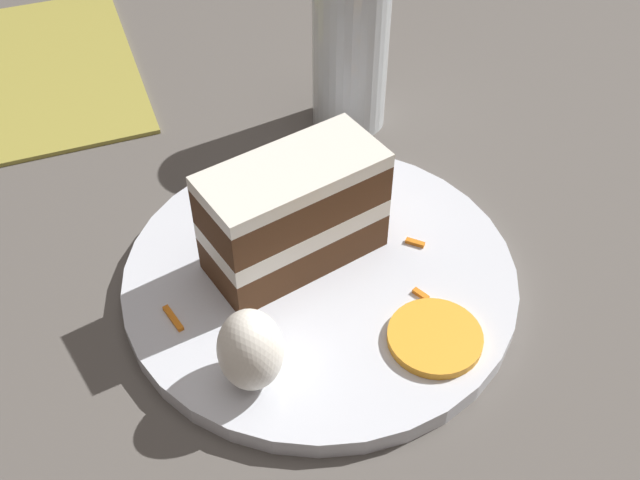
{
  "coord_description": "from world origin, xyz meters",
  "views": [
    {
      "loc": [
        0.38,
        -0.09,
        0.42
      ],
      "look_at": [
        0.03,
        -0.02,
        0.07
      ],
      "focal_mm": 42.0,
      "sensor_mm": 36.0,
      "label": 1
    }
  ],
  "objects_px": {
    "cake_slice": "(294,213)",
    "drinking_glass": "(350,61)",
    "menu_card": "(42,70)",
    "cream_dollop": "(250,350)",
    "plate": "(320,276)",
    "orange_garnish": "(435,337)"
  },
  "relations": [
    {
      "from": "cake_slice",
      "to": "drinking_glass",
      "type": "xyz_separation_m",
      "value": [
        -0.17,
        0.08,
        0.0
      ]
    },
    {
      "from": "menu_card",
      "to": "cake_slice",
      "type": "bearing_deg",
      "value": -66.38
    },
    {
      "from": "plate",
      "to": "menu_card",
      "type": "xyz_separation_m",
      "value": [
        -0.33,
        -0.22,
        -0.01
      ]
    },
    {
      "from": "plate",
      "to": "menu_card",
      "type": "relative_size",
      "value": 0.99
    },
    {
      "from": "cream_dollop",
      "to": "menu_card",
      "type": "relative_size",
      "value": 0.2
    },
    {
      "from": "plate",
      "to": "orange_garnish",
      "type": "relative_size",
      "value": 4.49
    },
    {
      "from": "drinking_glass",
      "to": "menu_card",
      "type": "xyz_separation_m",
      "value": [
        -0.13,
        -0.28,
        -0.06
      ]
    },
    {
      "from": "cake_slice",
      "to": "cream_dollop",
      "type": "relative_size",
      "value": 2.47
    },
    {
      "from": "cream_dollop",
      "to": "menu_card",
      "type": "bearing_deg",
      "value": -158.75
    },
    {
      "from": "plate",
      "to": "cake_slice",
      "type": "bearing_deg",
      "value": -138.14
    },
    {
      "from": "cake_slice",
      "to": "drinking_glass",
      "type": "height_order",
      "value": "drinking_glass"
    },
    {
      "from": "cream_dollop",
      "to": "menu_card",
      "type": "xyz_separation_m",
      "value": [
        -0.41,
        -0.16,
        -0.04
      ]
    },
    {
      "from": "orange_garnish",
      "to": "menu_card",
      "type": "xyz_separation_m",
      "value": [
        -0.4,
        -0.28,
        -0.02
      ]
    },
    {
      "from": "orange_garnish",
      "to": "drinking_glass",
      "type": "relative_size",
      "value": 0.44
    },
    {
      "from": "cake_slice",
      "to": "orange_garnish",
      "type": "xyz_separation_m",
      "value": [
        0.09,
        0.08,
        -0.04
      ]
    },
    {
      "from": "cake_slice",
      "to": "cream_dollop",
      "type": "bearing_deg",
      "value": -46.95
    },
    {
      "from": "drinking_glass",
      "to": "menu_card",
      "type": "distance_m",
      "value": 0.32
    },
    {
      "from": "cake_slice",
      "to": "menu_card",
      "type": "bearing_deg",
      "value": -170.18
    },
    {
      "from": "cake_slice",
      "to": "orange_garnish",
      "type": "height_order",
      "value": "cake_slice"
    },
    {
      "from": "drinking_glass",
      "to": "orange_garnish",
      "type": "bearing_deg",
      "value": -0.46
    },
    {
      "from": "plate",
      "to": "cream_dollop",
      "type": "bearing_deg",
      "value": -35.46
    },
    {
      "from": "plate",
      "to": "orange_garnish",
      "type": "bearing_deg",
      "value": 38.71
    }
  ]
}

